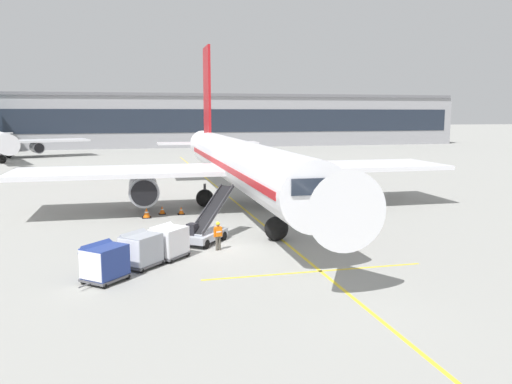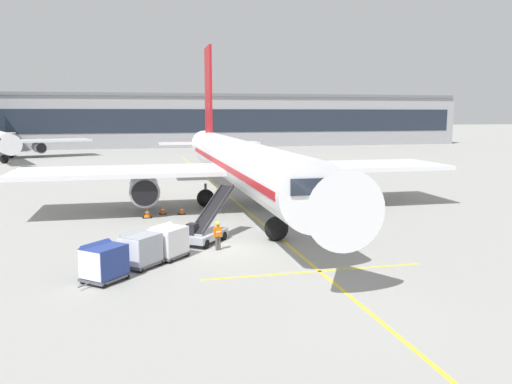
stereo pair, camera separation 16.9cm
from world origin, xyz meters
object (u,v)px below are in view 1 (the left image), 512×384
Objects in this scene: baggage_cart_third at (104,262)px; baggage_cart_lead at (168,241)px; baggage_cart_second at (140,249)px; ground_crew_by_loader at (173,238)px; safety_cone_wingtip at (181,211)px; parked_airplane at (239,163)px; belt_loader at (206,228)px; ground_crew_by_carts at (218,234)px; safety_cone_engine_keepout at (147,213)px; safety_cone_nose_mark at (162,210)px.

baggage_cart_lead is at bearing 45.55° from baggage_cart_third.
ground_crew_by_loader is (1.92, 2.18, -0.00)m from baggage_cart_second.
baggage_cart_third is 17.14m from safety_cone_wingtip.
ground_crew_by_loader is (0.34, 0.78, -0.00)m from baggage_cart_lead.
parked_airplane is 18.55× the size of baggage_cart_lead.
ground_crew_by_loader is at bearing 48.66° from baggage_cart_second.
belt_loader is at bearing -86.35° from safety_cone_wingtip.
ground_crew_by_carts is 11.66m from safety_cone_engine_keepout.
baggage_cart_third is 5.59m from ground_crew_by_loader.
safety_cone_wingtip is (-0.62, 9.69, -0.61)m from belt_loader.
parked_airplane is 18.55× the size of baggage_cart_third.
ground_crew_by_loader is at bearing -133.99° from belt_loader.
safety_cone_wingtip is (-5.23, -1.80, -3.58)m from parked_airplane.
safety_cone_engine_keepout is (2.58, 15.48, -0.61)m from baggage_cart_third.
baggage_cart_second is 14.86m from safety_cone_nose_mark.
baggage_cart_third reaches higher than ground_crew_by_carts.
baggage_cart_lead is 1.46× the size of ground_crew_by_loader.
baggage_cart_second is 1.00× the size of baggage_cart_third.
baggage_cart_lead is at bearing -86.35° from safety_cone_engine_keepout.
baggage_cart_lead reaches higher than ground_crew_by_carts.
safety_cone_engine_keepout is at bearing 95.63° from ground_crew_by_loader.
belt_loader reaches higher than safety_cone_engine_keepout.
ground_crew_by_loader is (-6.91, -13.87, -2.89)m from parked_airplane.
baggage_cart_second is at bearing -151.95° from ground_crew_by_carts.
safety_cone_nose_mark is (2.09, 14.69, -0.68)m from baggage_cart_second.
safety_cone_engine_keepout is at bearing 93.65° from baggage_cart_lead.
baggage_cart_third is 3.82× the size of safety_cone_nose_mark.
parked_airplane is 21.15m from baggage_cart_third.
baggage_cart_third reaches higher than safety_cone_wingtip.
parked_airplane reaches higher than safety_cone_nose_mark.
safety_cone_nose_mark is at bearing -168.60° from parked_airplane.
baggage_cart_second is 1.46× the size of ground_crew_by_loader.
safety_cone_wingtip is (2.02, 12.85, -0.69)m from baggage_cart_lead.
safety_cone_nose_mark is (0.52, 13.30, -0.68)m from baggage_cart_lead.
baggage_cart_third is 7.80m from ground_crew_by_carts.
safety_cone_engine_keepout is at bearing -162.13° from parked_airplane.
baggage_cart_second is at bearing -131.34° from ground_crew_by_loader.
safety_cone_engine_keepout is at bearing -164.31° from safety_cone_wingtip.
baggage_cart_third reaches higher than ground_crew_by_loader.
baggage_cart_lead is 13.32m from safety_cone_nose_mark.
parked_airplane is 6.59m from safety_cone_wingtip.
safety_cone_engine_keepout is 2.90m from safety_cone_wingtip.
safety_cone_wingtip is at bearing 82.09° from ground_crew_by_loader.
baggage_cart_lead is 3.82× the size of safety_cone_nose_mark.
parked_airplane is 59.39× the size of safety_cone_engine_keepout.
ground_crew_by_carts is (6.39, 4.48, -0.00)m from baggage_cart_third.
safety_cone_wingtip is (3.59, 14.25, -0.69)m from baggage_cart_second.
baggage_cart_lead is at bearing -92.24° from safety_cone_nose_mark.
parked_airplane is at bearing 63.52° from ground_crew_by_loader.
baggage_cart_second is 13.50m from safety_cone_engine_keepout.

